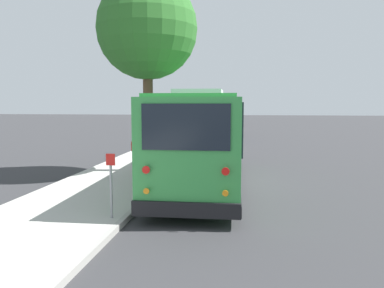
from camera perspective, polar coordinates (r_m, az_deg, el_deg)
ground_plane at (r=14.09m, az=4.77°, el=-5.63°), size 160.00×160.00×0.00m
sidewalk_slab at (r=14.83m, az=-10.68°, el=-4.83°), size 80.00×3.58×0.15m
curb_strip at (r=14.34m, az=-3.60°, el=-5.11°), size 80.00×0.14×0.15m
shuttle_bus at (r=13.13m, az=1.71°, el=1.29°), size 9.70×3.00×3.30m
parked_sedan_silver at (r=23.21m, az=4.15°, el=0.54°), size 4.31×1.83×1.30m
parked_sedan_blue at (r=28.56m, az=4.29°, el=1.58°), size 4.23×1.95×1.28m
parked_sedan_black at (r=35.15m, az=5.00°, el=2.47°), size 4.62×1.86×1.30m
parked_sedan_white at (r=42.48m, az=5.83°, el=3.10°), size 4.59×1.80×1.31m
parked_sedan_maroon at (r=48.80m, az=5.82°, el=3.50°), size 4.67×1.84×1.30m
street_tree at (r=15.74m, az=-6.75°, el=17.86°), size 4.00×4.00×8.28m
sign_post_near at (r=9.16m, az=-12.23°, el=-6.13°), size 0.06×0.22×1.56m
sign_post_far at (r=11.00m, az=-8.64°, el=-3.76°), size 0.06×0.22×1.64m
fire_hydrant at (r=21.63m, az=-0.72°, el=0.01°), size 0.22×0.22×0.81m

